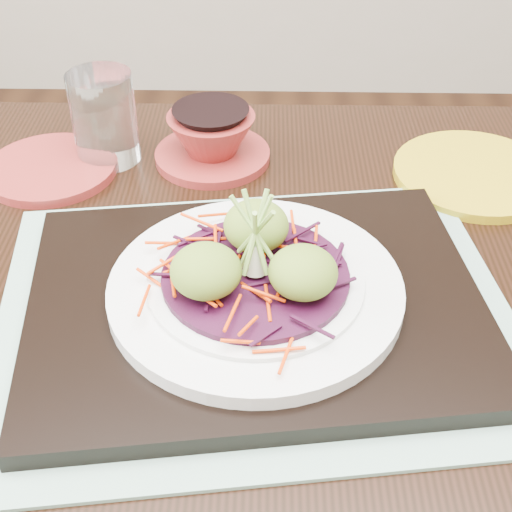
{
  "coord_description": "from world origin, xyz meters",
  "views": [
    {
      "loc": [
        -0.05,
        -0.43,
        1.16
      ],
      "look_at": [
        -0.06,
        0.06,
        0.77
      ],
      "focal_mm": 50.0,
      "sensor_mm": 36.0,
      "label": 1
    }
  ],
  "objects_px": {
    "dining_table": "(254,363)",
    "terracotta_bowl_set": "(212,140)",
    "terracotta_side_plate": "(51,169)",
    "water_glass": "(104,118)",
    "serving_tray": "(255,302)",
    "white_plate": "(255,287)",
    "yellow_plate": "(474,174)"
  },
  "relations": [
    {
      "from": "serving_tray",
      "to": "yellow_plate",
      "type": "relative_size",
      "value": 2.16
    },
    {
      "from": "terracotta_side_plate",
      "to": "water_glass",
      "type": "relative_size",
      "value": 1.42
    },
    {
      "from": "water_glass",
      "to": "yellow_plate",
      "type": "relative_size",
      "value": 0.58
    },
    {
      "from": "dining_table",
      "to": "terracotta_bowl_set",
      "type": "relative_size",
      "value": 7.69
    },
    {
      "from": "white_plate",
      "to": "serving_tray",
      "type": "bearing_deg",
      "value": 0.0
    },
    {
      "from": "yellow_plate",
      "to": "serving_tray",
      "type": "bearing_deg",
      "value": -136.69
    },
    {
      "from": "water_glass",
      "to": "yellow_plate",
      "type": "xyz_separation_m",
      "value": [
        0.43,
        -0.04,
        -0.05
      ]
    },
    {
      "from": "terracotta_side_plate",
      "to": "water_glass",
      "type": "xyz_separation_m",
      "value": [
        0.06,
        0.03,
        0.05
      ]
    },
    {
      "from": "terracotta_side_plate",
      "to": "yellow_plate",
      "type": "distance_m",
      "value": 0.49
    },
    {
      "from": "terracotta_side_plate",
      "to": "terracotta_bowl_set",
      "type": "height_order",
      "value": "terracotta_bowl_set"
    },
    {
      "from": "dining_table",
      "to": "water_glass",
      "type": "height_order",
      "value": "water_glass"
    },
    {
      "from": "serving_tray",
      "to": "terracotta_bowl_set",
      "type": "distance_m",
      "value": 0.27
    },
    {
      "from": "white_plate",
      "to": "terracotta_side_plate",
      "type": "xyz_separation_m",
      "value": [
        -0.24,
        0.23,
        -0.03
      ]
    },
    {
      "from": "yellow_plate",
      "to": "terracotta_bowl_set",
      "type": "bearing_deg",
      "value": 173.49
    },
    {
      "from": "dining_table",
      "to": "terracotta_side_plate",
      "type": "relative_size",
      "value": 7.64
    },
    {
      "from": "serving_tray",
      "to": "yellow_plate",
      "type": "distance_m",
      "value": 0.34
    },
    {
      "from": "white_plate",
      "to": "terracotta_bowl_set",
      "type": "relative_size",
      "value": 1.72
    },
    {
      "from": "terracotta_bowl_set",
      "to": "water_glass",
      "type": "bearing_deg",
      "value": 179.71
    },
    {
      "from": "terracotta_side_plate",
      "to": "yellow_plate",
      "type": "relative_size",
      "value": 0.82
    },
    {
      "from": "dining_table",
      "to": "white_plate",
      "type": "relative_size",
      "value": 4.46
    },
    {
      "from": "terracotta_side_plate",
      "to": "water_glass",
      "type": "bearing_deg",
      "value": 29.49
    },
    {
      "from": "dining_table",
      "to": "terracotta_bowl_set",
      "type": "bearing_deg",
      "value": 102.76
    },
    {
      "from": "terracotta_bowl_set",
      "to": "terracotta_side_plate",
      "type": "bearing_deg",
      "value": -169.52
    },
    {
      "from": "dining_table",
      "to": "water_glass",
      "type": "xyz_separation_m",
      "value": [
        -0.18,
        0.24,
        0.15
      ]
    },
    {
      "from": "yellow_plate",
      "to": "terracotta_side_plate",
      "type": "bearing_deg",
      "value": 179.96
    },
    {
      "from": "water_glass",
      "to": "terracotta_bowl_set",
      "type": "bearing_deg",
      "value": -0.29
    },
    {
      "from": "dining_table",
      "to": "terracotta_side_plate",
      "type": "bearing_deg",
      "value": 139.29
    },
    {
      "from": "serving_tray",
      "to": "terracotta_side_plate",
      "type": "bearing_deg",
      "value": 128.58
    },
    {
      "from": "serving_tray",
      "to": "dining_table",
      "type": "bearing_deg",
      "value": 87.13
    },
    {
      "from": "serving_tray",
      "to": "white_plate",
      "type": "bearing_deg",
      "value": 172.29
    },
    {
      "from": "serving_tray",
      "to": "terracotta_bowl_set",
      "type": "height_order",
      "value": "terracotta_bowl_set"
    },
    {
      "from": "dining_table",
      "to": "yellow_plate",
      "type": "height_order",
      "value": "yellow_plate"
    }
  ]
}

